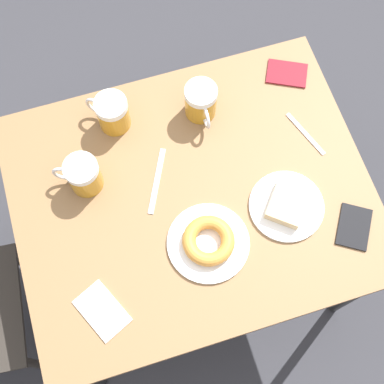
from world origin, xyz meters
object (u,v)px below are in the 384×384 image
beer_mug_center (201,102)px  napkin_folded (102,311)px  plate_with_cake (287,205)px  plate_with_donut (207,242)px  passport_far_edge (287,73)px  fork (305,134)px  beer_mug_right (83,175)px  knife (157,181)px  passport_near_edge (354,227)px  beer_mug_left (112,113)px

beer_mug_center → napkin_folded: 0.67m
plate_with_cake → napkin_folded: size_ratio=1.26×
plate_with_cake → plate_with_donut: 0.26m
beer_mug_center → passport_far_edge: (0.05, -0.30, -0.06)m
plate_with_cake → fork: size_ratio=1.32×
beer_mug_center → beer_mug_right: 0.41m
napkin_folded → knife: size_ratio=0.89×
passport_near_edge → passport_far_edge: size_ratio=1.01×
beer_mug_center → knife: 0.27m
beer_mug_center → knife: beer_mug_center is taller
plate_with_cake → fork: (0.20, -0.14, -0.01)m
knife → passport_near_edge: size_ratio=1.26×
beer_mug_left → fork: 0.59m
plate_with_cake → napkin_folded: 0.59m
beer_mug_left → knife: bearing=-162.5°
passport_near_edge → plate_with_cake: bearing=54.7°
beer_mug_center → passport_near_edge: bearing=-147.9°
knife → passport_far_edge: size_ratio=1.27×
plate_with_donut → beer_mug_right: (0.28, 0.28, 0.04)m
napkin_folded → beer_mug_right: bearing=-6.9°
beer_mug_center → napkin_folded: (-0.50, 0.44, -0.06)m
plate_with_donut → beer_mug_right: size_ratio=1.73×
plate_with_donut → passport_near_edge: bearing=-100.6°
beer_mug_center → fork: 0.33m
beer_mug_right → plate_with_cake: bearing=-114.5°
plate_with_donut → beer_mug_left: size_ratio=1.94×
fork → passport_far_edge: passport_far_edge is taller
plate_with_donut → beer_mug_left: (0.45, 0.15, 0.04)m
napkin_folded → fork: (0.33, -0.72, -0.00)m
beer_mug_center → napkin_folded: size_ratio=0.82×
beer_mug_right → passport_far_edge: (0.17, -0.69, -0.06)m
beer_mug_right → passport_near_edge: bearing=-117.3°
knife → passport_far_edge: passport_far_edge is taller
napkin_folded → passport_far_edge: passport_far_edge is taller
plate_with_donut → knife: (0.22, 0.08, -0.02)m
plate_with_donut → napkin_folded: (-0.09, 0.33, -0.02)m
fork → passport_far_edge: size_ratio=1.08×
beer_mug_left → fork: bearing=-111.1°
plate_with_cake → beer_mug_center: size_ratio=1.55×
beer_mug_right → fork: (-0.04, -0.67, -0.06)m
beer_mug_left → napkin_folded: bearing=162.3°
napkin_folded → passport_near_edge: 0.74m
plate_with_cake → beer_mug_left: bearing=44.5°
beer_mug_center → passport_far_edge: size_ratio=0.92×
passport_far_edge → fork: bearing=174.4°
plate_with_donut → passport_far_edge: size_ratio=1.53×
plate_with_cake → beer_mug_right: 0.59m
beer_mug_right → beer_mug_center: bearing=-72.1°
passport_far_edge → napkin_folded: bearing=126.6°
knife → passport_near_edge: passport_near_edge is taller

